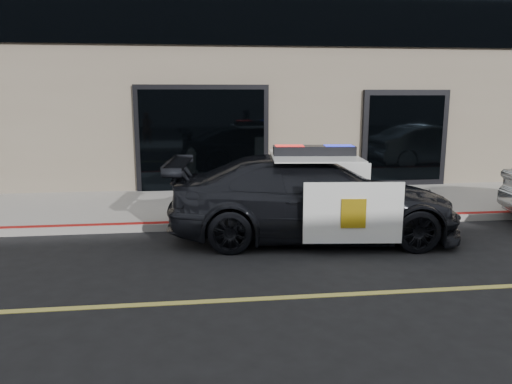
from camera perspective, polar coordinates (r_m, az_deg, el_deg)
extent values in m
plane|color=black|center=(6.78, 4.03, -11.94)|extent=(120.00, 120.00, 0.00)
cube|color=gray|center=(11.72, -0.91, -1.51)|extent=(60.00, 3.50, 0.15)
imported|color=black|center=(9.26, 6.53, -0.65)|extent=(3.24, 5.74, 1.54)
cube|color=white|center=(8.29, 11.05, -2.38)|extent=(1.63, 0.21, 1.02)
cube|color=white|center=(10.41, 8.52, 0.48)|extent=(1.63, 0.21, 1.02)
cube|color=white|center=(9.13, 6.64, 4.15)|extent=(1.72, 1.99, 0.03)
cube|color=gold|center=(8.26, 11.09, -2.43)|extent=(0.41, 0.06, 0.49)
cube|color=black|center=(9.12, 6.65, 4.71)|extent=(1.50, 0.53, 0.18)
cube|color=red|center=(9.06, 3.83, 4.80)|extent=(0.54, 0.38, 0.17)
cube|color=#0C19CC|center=(9.19, 9.43, 4.76)|extent=(0.54, 0.38, 0.17)
cylinder|color=beige|center=(10.37, -7.38, -2.64)|extent=(0.37, 0.37, 0.08)
cylinder|color=beige|center=(10.31, -7.42, -1.03)|extent=(0.27, 0.27, 0.51)
cylinder|color=beige|center=(10.25, -7.46, 0.49)|extent=(0.32, 0.32, 0.06)
sphere|color=beige|center=(10.24, -7.47, 0.83)|extent=(0.24, 0.24, 0.24)
cylinder|color=beige|center=(10.22, -7.48, 1.39)|extent=(0.07, 0.07, 0.07)
cylinder|color=beige|center=(10.46, -7.43, -0.44)|extent=(0.13, 0.12, 0.13)
cylinder|color=beige|center=(10.12, -7.43, -0.84)|extent=(0.13, 0.12, 0.13)
cylinder|color=beige|center=(10.10, -7.42, -1.28)|extent=(0.17, 0.14, 0.17)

